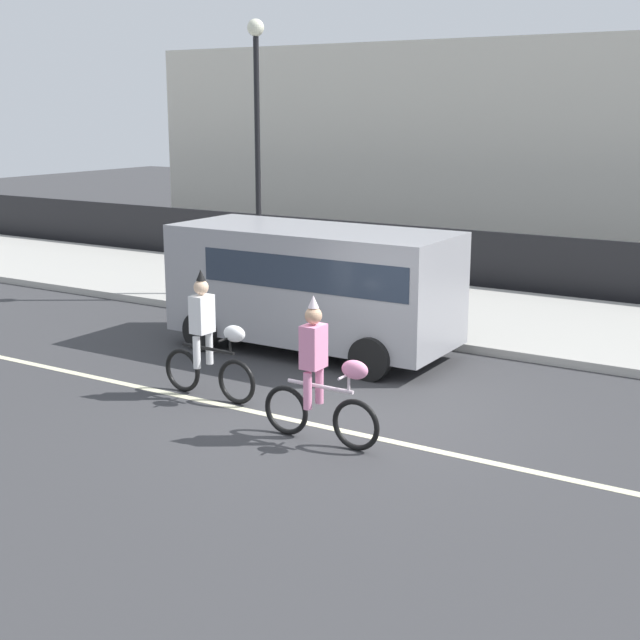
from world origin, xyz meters
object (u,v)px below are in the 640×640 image
object	(u,v)px
parade_cyclist_zebra	(209,343)
parade_cyclist_pink	(321,380)
street_lamp_post	(257,118)
pedestrian_onlooker	(324,267)
parked_van_grey	(316,280)

from	to	relation	value
parade_cyclist_zebra	parade_cyclist_pink	xyz separation A→B (m)	(2.35, -0.68, 0.00)
street_lamp_post	pedestrian_onlooker	world-z (taller)	street_lamp_post
parade_cyclist_zebra	pedestrian_onlooker	xyz separation A→B (m)	(-1.39, 5.49, 0.17)
parked_van_grey	street_lamp_post	bearing A→B (deg)	138.20
parade_cyclist_pink	pedestrian_onlooker	bearing A→B (deg)	121.23
parade_cyclist_zebra	parked_van_grey	xyz separation A→B (m)	(-0.03, 3.02, 0.44)
parked_van_grey	street_lamp_post	xyz separation A→B (m)	(-3.39, 3.03, 2.71)
pedestrian_onlooker	parade_cyclist_zebra	bearing A→B (deg)	-75.82
parade_cyclist_pink	pedestrian_onlooker	size ratio (longest dim) A/B	1.19
parade_cyclist_pink	parked_van_grey	size ratio (longest dim) A/B	0.38
parade_cyclist_zebra	pedestrian_onlooker	distance (m)	5.67
parade_cyclist_pink	street_lamp_post	distance (m)	9.40
parade_cyclist_pink	street_lamp_post	world-z (taller)	street_lamp_post
parade_cyclist_zebra	street_lamp_post	distance (m)	7.63
parade_cyclist_zebra	street_lamp_post	size ratio (longest dim) A/B	0.33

